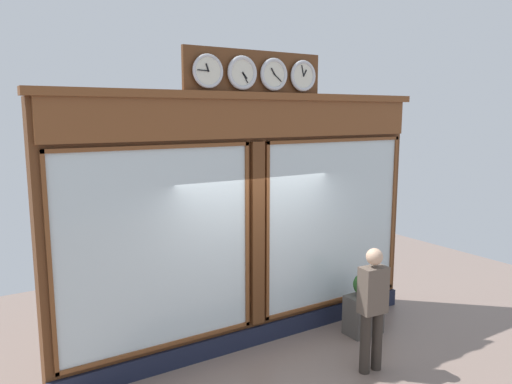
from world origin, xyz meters
The scene contains 4 objects.
shop_facade centered at (0.00, -0.13, 1.88)m, with size 5.96×0.42×4.26m.
pedestrian centered at (-0.88, 1.48, 0.93)m, with size 0.38×0.25×1.69m.
planter_box centered at (-1.61, 0.59, 0.31)m, with size 0.56×0.36×0.62m, color #4C4742.
planter_shrub centered at (-1.61, 0.59, 0.80)m, with size 0.35×0.35×0.35m, color #285623.
Camera 1 is at (3.69, 5.83, 3.40)m, focal length 34.47 mm.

